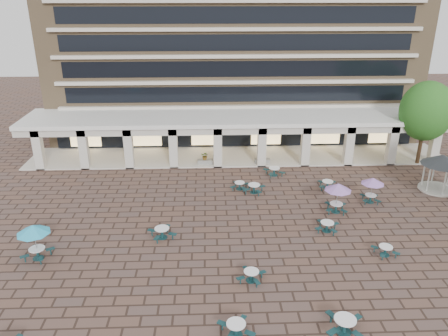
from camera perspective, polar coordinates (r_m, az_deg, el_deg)
The scene contains 20 objects.
ground at distance 31.40m, azimuth 3.65°, elevation -8.32°, with size 120.00×120.00×0.00m, color brown.
apartment_building at distance 52.48m, azimuth 1.17°, elevation 18.72°, with size 40.00×15.50×25.20m.
retail_arcade at distance 43.72m, azimuth 1.87°, elevation 5.10°, with size 42.00×6.60×4.40m.
picnic_table_1 at distance 23.06m, azimuth 1.58°, elevation -20.16°, with size 1.93×1.93×0.74m.
picnic_table_2 at distance 30.51m, azimuth 20.33°, elevation -10.00°, with size 1.66×1.66×0.66m.
picnic_table_3 at distance 23.93m, azimuth 15.48°, elevation -19.07°, with size 2.16×2.16×0.84m.
picnic_table_4 at distance 29.94m, azimuth -23.65°, elevation -7.49°, with size 2.09×2.09×2.42m.
picnic_table_5 at distance 26.51m, azimuth 3.59°, elevation -13.76°, with size 1.87×1.87×0.68m.
picnic_table_6 at distance 34.13m, azimuth 14.68°, elevation -2.56°, with size 2.07×2.07×2.39m.
picnic_table_7 at distance 32.07m, azimuth 13.31°, elevation -7.35°, with size 1.93×1.93×0.71m.
picnic_table_8 at distance 30.74m, azimuth -8.09°, elevation -8.26°, with size 2.10×2.10×0.76m.
picnic_table_9 at distance 37.48m, azimuth 2.05°, elevation -2.24°, with size 1.73×1.73×0.65m.
picnic_table_10 at distance 38.59m, azimuth 13.36°, elevation -2.06°, with size 1.76×1.76×0.71m.
picnic_table_11 at distance 36.57m, azimuth 18.86°, elevation -1.72°, with size 1.85×1.85×2.13m.
picnic_table_12 at distance 36.90m, azimuth 3.94°, elevation -2.59°, with size 2.04×2.04×0.75m.
picnic_table_13 at distance 40.44m, azimuth 6.57°, elevation -0.36°, with size 1.98×1.98×0.76m.
gazebo at distance 40.89m, azimuth 26.55°, elevation 0.50°, with size 3.41×3.41×3.18m.
tree_east_c at distance 45.40m, azimuth 24.93°, elevation 6.75°, with size 4.91×4.91×8.18m.
planter_left at distance 42.64m, azimuth -2.47°, elevation 1.14°, with size 1.50×0.85×1.31m.
planter_right at distance 42.98m, azimuth 5.03°, elevation 1.19°, with size 1.50×0.62×1.26m.
Camera 1 is at (-2.99, -26.81, 16.07)m, focal length 35.00 mm.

